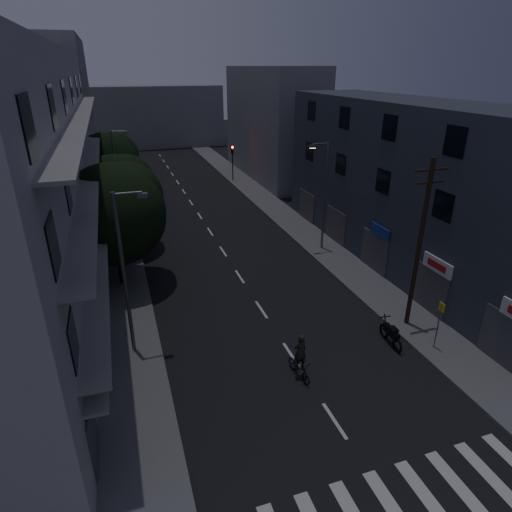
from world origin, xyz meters
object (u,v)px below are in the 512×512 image
utility_pole (420,243)px  motorcycle (391,335)px  bus_stop_sign (440,317)px  cyclist (299,363)px

utility_pole → motorcycle: size_ratio=4.27×
bus_stop_sign → cyclist: bearing=177.8°
motorcycle → cyclist: (-5.43, -0.86, 0.23)m
bus_stop_sign → cyclist: 7.29m
utility_pole → cyclist: size_ratio=3.99×
utility_pole → motorcycle: (-1.87, -1.20, -4.33)m
utility_pole → bus_stop_sign: size_ratio=3.56×
utility_pole → motorcycle: utility_pole is taller
cyclist → utility_pole: bearing=7.8°
bus_stop_sign → motorcycle: size_ratio=1.20×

